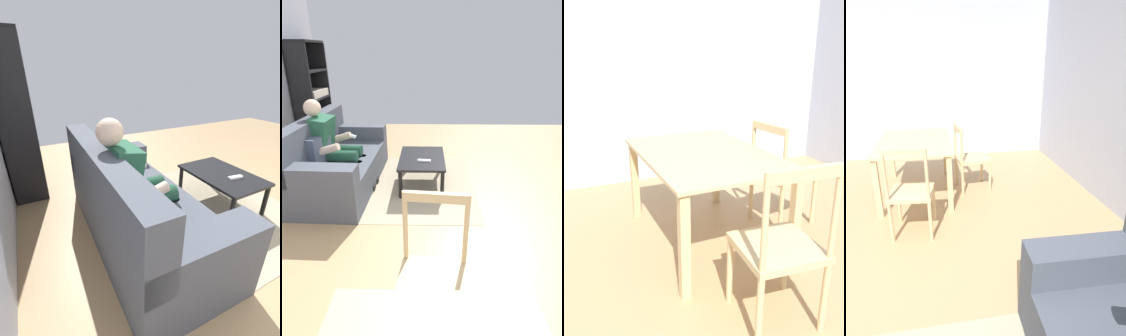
# 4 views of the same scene
# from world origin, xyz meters

# --- Properties ---
(ground_plane) EXTENTS (9.15, 9.15, 0.00)m
(ground_plane) POSITION_xyz_m (0.00, 0.00, 0.00)
(ground_plane) COLOR tan
(wall_side) EXTENTS (0.12, 5.32, 2.78)m
(wall_side) POSITION_xyz_m (-3.58, 0.00, 1.39)
(wall_side) COLOR #ABB0BE
(wall_side) RESTS_ON ground_plane
(dining_table) EXTENTS (1.32, 0.90, 0.72)m
(dining_table) POSITION_xyz_m (-1.99, 0.30, 0.62)
(dining_table) COLOR #D1B27F
(dining_table) RESTS_ON ground_plane
(dining_chair_near_wall) EXTENTS (0.47, 0.47, 0.89)m
(dining_chair_near_wall) POSITION_xyz_m (-1.98, 1.02, 0.44)
(dining_chair_near_wall) COLOR #D1B27F
(dining_chair_near_wall) RESTS_ON ground_plane
(dining_chair_facing_couch) EXTENTS (0.46, 0.46, 0.96)m
(dining_chair_facing_couch) POSITION_xyz_m (-1.00, 0.30, 0.46)
(dining_chair_facing_couch) COLOR #D1B27F
(dining_chair_facing_couch) RESTS_ON ground_plane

